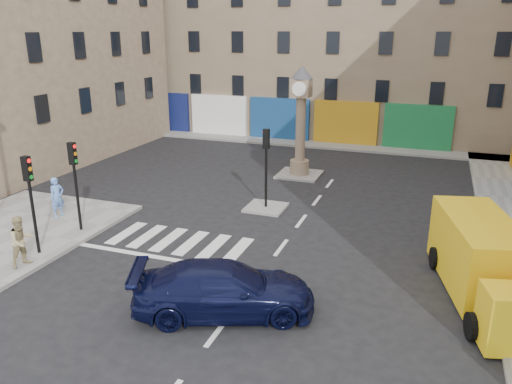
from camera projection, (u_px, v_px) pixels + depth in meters
The scene contains 15 objects.
ground at pixel (244, 297), 15.83m from camera, with size 120.00×120.00×0.00m, color black.
sidewalk_right at pixel (511, 221), 21.91m from camera, with size 2.60×30.00×0.15m, color gray.
sidewalk_far at pixel (302, 143), 36.93m from camera, with size 32.00×2.40×0.15m, color gray.
island_near at pixel (266, 207), 23.60m from camera, with size 1.80×1.80×0.12m, color gray.
island_far at pixel (299, 174), 28.96m from camera, with size 2.40×2.40×0.12m, color gray.
building_far at pixel (324, 24), 39.49m from camera, with size 32.00×10.00×17.00m, color #847158.
building_left at pixel (24, 39), 30.38m from camera, with size 8.00×20.00×15.00m, color #9A8064.
traffic_light_left_near at pixel (30, 190), 17.89m from camera, with size 0.28×0.22×3.70m.
traffic_light_left_far at pixel (75, 172), 20.03m from camera, with size 0.28×0.22×3.70m.
traffic_light_island at pixel (266, 156), 22.82m from camera, with size 0.28×0.22×3.70m.
clock_pillar at pixel (301, 115), 27.87m from camera, with size 1.20×1.20×6.10m.
navy_sedan at pixel (224, 289), 14.74m from camera, with size 2.18×5.37×1.56m, color black.
yellow_van at pixel (483, 262), 15.58m from camera, with size 3.43×6.71×2.34m.
pedestrian_blue at pixel (57, 197), 22.02m from camera, with size 0.65×0.43×1.79m, color #6290E1.
pedestrian_tan at pixel (22, 241), 17.38m from camera, with size 0.89×0.70×1.84m, color tan.
Camera 1 is at (5.15, -13.03, 8.10)m, focal length 35.00 mm.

